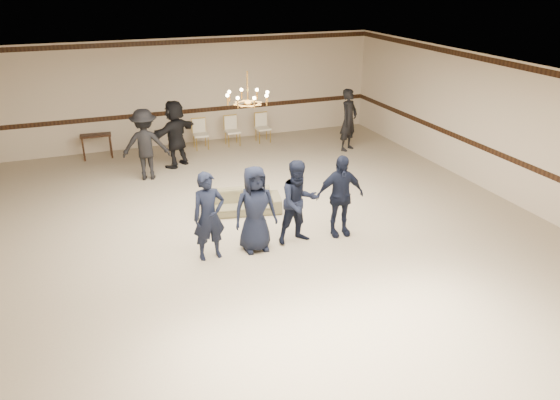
% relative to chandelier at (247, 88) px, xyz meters
% --- Properties ---
extents(room, '(12.01, 14.01, 3.21)m').
position_rel_chandelier_xyz_m(room, '(0.00, -1.00, -1.28)').
color(room, tan).
rests_on(room, ground).
extents(chair_rail, '(12.00, 0.02, 0.14)m').
position_rel_chandelier_xyz_m(chair_rail, '(0.00, 5.99, -1.88)').
color(chair_rail, black).
rests_on(chair_rail, wall_back).
extents(crown_molding, '(12.00, 0.02, 0.14)m').
position_rel_chandelier_xyz_m(crown_molding, '(0.00, 5.99, 0.21)').
color(crown_molding, black).
rests_on(crown_molding, wall_back).
extents(chandelier, '(0.94, 0.94, 0.89)m').
position_rel_chandelier_xyz_m(chandelier, '(0.00, 0.00, 0.00)').
color(chandelier, gold).
rests_on(chandelier, ceiling).
extents(boy_a, '(0.66, 0.46, 1.71)m').
position_rel_chandelier_xyz_m(boy_a, '(-1.24, -1.39, -2.02)').
color(boy_a, black).
rests_on(boy_a, floor).
extents(boy_b, '(0.84, 0.55, 1.71)m').
position_rel_chandelier_xyz_m(boy_b, '(-0.34, -1.39, -2.02)').
color(boy_b, black).
rests_on(boy_b, floor).
extents(boy_c, '(0.87, 0.70, 1.71)m').
position_rel_chandelier_xyz_m(boy_c, '(0.56, -1.39, -2.02)').
color(boy_c, black).
rests_on(boy_c, floor).
extents(boy_d, '(1.03, 0.50, 1.71)m').
position_rel_chandelier_xyz_m(boy_d, '(1.46, -1.39, -2.02)').
color(boy_d, black).
rests_on(boy_d, floor).
extents(settee, '(1.82, 1.00, 0.50)m').
position_rel_chandelier_xyz_m(settee, '(-0.08, 0.36, -2.62)').
color(settee, brown).
rests_on(settee, floor).
extents(adult_left, '(1.31, 0.92, 1.85)m').
position_rel_chandelier_xyz_m(adult_left, '(-1.75, 3.26, -1.95)').
color(adult_left, black).
rests_on(adult_left, floor).
extents(adult_mid, '(1.72, 1.43, 1.85)m').
position_rel_chandelier_xyz_m(adult_mid, '(-0.85, 3.96, -1.95)').
color(adult_mid, black).
rests_on(adult_mid, floor).
extents(adult_right, '(0.81, 0.73, 1.85)m').
position_rel_chandelier_xyz_m(adult_right, '(4.25, 3.56, -1.95)').
color(adult_right, black).
rests_on(adult_right, floor).
extents(banquet_chair_left, '(0.47, 0.47, 0.90)m').
position_rel_chandelier_xyz_m(banquet_chair_left, '(0.12, 5.22, -2.43)').
color(banquet_chair_left, '#ECE3C6').
rests_on(banquet_chair_left, floor).
extents(banquet_chair_mid, '(0.45, 0.45, 0.90)m').
position_rel_chandelier_xyz_m(banquet_chair_mid, '(1.12, 5.22, -2.43)').
color(banquet_chair_mid, '#ECE3C6').
rests_on(banquet_chair_mid, floor).
extents(banquet_chair_right, '(0.46, 0.46, 0.90)m').
position_rel_chandelier_xyz_m(banquet_chair_right, '(2.12, 5.22, -2.43)').
color(banquet_chair_right, '#ECE3C6').
rests_on(banquet_chair_right, floor).
extents(console_table, '(0.87, 0.40, 0.71)m').
position_rel_chandelier_xyz_m(console_table, '(-2.88, 5.42, -2.52)').
color(console_table, '#331D11').
rests_on(console_table, floor).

